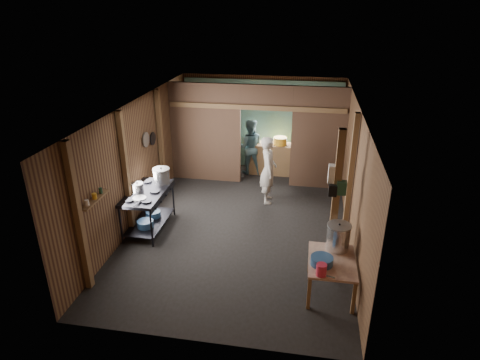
% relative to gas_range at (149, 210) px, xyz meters
% --- Properties ---
extents(floor, '(4.50, 7.00, 0.00)m').
position_rel_gas_range_xyz_m(floor, '(1.88, 0.58, -0.43)').
color(floor, black).
rests_on(floor, ground).
extents(ceiling, '(4.50, 7.00, 0.00)m').
position_rel_gas_range_xyz_m(ceiling, '(1.88, 0.58, 2.17)').
color(ceiling, '#2F2B28').
rests_on(ceiling, ground).
extents(wall_back, '(4.50, 0.00, 2.60)m').
position_rel_gas_range_xyz_m(wall_back, '(1.88, 4.08, 0.87)').
color(wall_back, brown).
rests_on(wall_back, ground).
extents(wall_front, '(4.50, 0.00, 2.60)m').
position_rel_gas_range_xyz_m(wall_front, '(1.88, -2.92, 0.87)').
color(wall_front, brown).
rests_on(wall_front, ground).
extents(wall_left, '(0.00, 7.00, 2.60)m').
position_rel_gas_range_xyz_m(wall_left, '(-0.37, 0.58, 0.87)').
color(wall_left, brown).
rests_on(wall_left, ground).
extents(wall_right, '(0.00, 7.00, 2.60)m').
position_rel_gas_range_xyz_m(wall_right, '(4.13, 0.58, 0.87)').
color(wall_right, brown).
rests_on(wall_right, ground).
extents(partition_left, '(1.85, 0.10, 2.60)m').
position_rel_gas_range_xyz_m(partition_left, '(0.55, 2.78, 0.87)').
color(partition_left, brown).
rests_on(partition_left, floor).
extents(partition_right, '(1.35, 0.10, 2.60)m').
position_rel_gas_range_xyz_m(partition_right, '(3.46, 2.78, 0.87)').
color(partition_right, brown).
rests_on(partition_right, floor).
extents(partition_header, '(1.30, 0.10, 0.60)m').
position_rel_gas_range_xyz_m(partition_header, '(2.13, 2.78, 1.87)').
color(partition_header, brown).
rests_on(partition_header, wall_back).
extents(turquoise_panel, '(4.40, 0.06, 2.50)m').
position_rel_gas_range_xyz_m(turquoise_panel, '(1.88, 4.02, 0.82)').
color(turquoise_panel, '#5E9C9B').
rests_on(turquoise_panel, wall_back).
extents(back_counter, '(1.20, 0.50, 0.85)m').
position_rel_gas_range_xyz_m(back_counter, '(2.18, 3.53, -0.01)').
color(back_counter, brown).
rests_on(back_counter, floor).
extents(wall_clock, '(0.20, 0.03, 0.20)m').
position_rel_gas_range_xyz_m(wall_clock, '(2.13, 3.98, 1.47)').
color(wall_clock, white).
rests_on(wall_clock, wall_back).
extents(post_left_a, '(0.10, 0.12, 2.60)m').
position_rel_gas_range_xyz_m(post_left_a, '(-0.30, -2.02, 0.87)').
color(post_left_a, brown).
rests_on(post_left_a, floor).
extents(post_left_b, '(0.10, 0.12, 2.60)m').
position_rel_gas_range_xyz_m(post_left_b, '(-0.30, -0.22, 0.87)').
color(post_left_b, brown).
rests_on(post_left_b, floor).
extents(post_left_c, '(0.10, 0.12, 2.60)m').
position_rel_gas_range_xyz_m(post_left_c, '(-0.30, 1.78, 0.87)').
color(post_left_c, brown).
rests_on(post_left_c, floor).
extents(post_right, '(0.10, 0.12, 2.60)m').
position_rel_gas_range_xyz_m(post_right, '(4.06, 0.38, 0.87)').
color(post_right, brown).
rests_on(post_right, floor).
extents(post_free, '(0.12, 0.12, 2.60)m').
position_rel_gas_range_xyz_m(post_free, '(3.73, -0.72, 0.87)').
color(post_free, brown).
rests_on(post_free, floor).
extents(cross_beam, '(4.40, 0.12, 0.12)m').
position_rel_gas_range_xyz_m(cross_beam, '(1.88, 2.73, 1.62)').
color(cross_beam, brown).
rests_on(cross_beam, wall_left).
extents(pan_lid_big, '(0.03, 0.34, 0.34)m').
position_rel_gas_range_xyz_m(pan_lid_big, '(-0.33, 0.98, 1.22)').
color(pan_lid_big, gray).
rests_on(pan_lid_big, wall_left).
extents(pan_lid_small, '(0.03, 0.30, 0.30)m').
position_rel_gas_range_xyz_m(pan_lid_small, '(-0.33, 1.38, 1.12)').
color(pan_lid_small, black).
rests_on(pan_lid_small, wall_left).
extents(wall_shelf, '(0.14, 0.80, 0.03)m').
position_rel_gas_range_xyz_m(wall_shelf, '(-0.27, -1.52, 0.97)').
color(wall_shelf, brown).
rests_on(wall_shelf, wall_left).
extents(jar_white, '(0.07, 0.07, 0.10)m').
position_rel_gas_range_xyz_m(jar_white, '(-0.27, -1.77, 1.03)').
color(jar_white, white).
rests_on(jar_white, wall_shelf).
extents(jar_yellow, '(0.08, 0.08, 0.10)m').
position_rel_gas_range_xyz_m(jar_yellow, '(-0.27, -1.52, 1.03)').
color(jar_yellow, gold).
rests_on(jar_yellow, wall_shelf).
extents(jar_green, '(0.06, 0.06, 0.10)m').
position_rel_gas_range_xyz_m(jar_green, '(-0.27, -1.30, 1.03)').
color(jar_green, '#214631').
rests_on(jar_green, wall_shelf).
extents(bag_white, '(0.22, 0.15, 0.32)m').
position_rel_gas_range_xyz_m(bag_white, '(3.68, -0.64, 1.35)').
color(bag_white, white).
rests_on(bag_white, post_free).
extents(bag_green, '(0.16, 0.12, 0.24)m').
position_rel_gas_range_xyz_m(bag_green, '(3.80, -0.78, 1.17)').
color(bag_green, '#214631').
rests_on(bag_green, post_free).
extents(bag_black, '(0.14, 0.10, 0.20)m').
position_rel_gas_range_xyz_m(bag_black, '(3.66, -0.80, 1.12)').
color(bag_black, black).
rests_on(bag_black, post_free).
extents(gas_range, '(0.75, 1.47, 0.87)m').
position_rel_gas_range_xyz_m(gas_range, '(0.00, 0.00, 0.00)').
color(gas_range, black).
rests_on(gas_range, floor).
extents(prep_table, '(0.76, 1.04, 0.61)m').
position_rel_gas_range_xyz_m(prep_table, '(3.71, -1.47, -0.13)').
color(prep_table, tan).
rests_on(prep_table, floor).
extents(stove_pot_large, '(0.42, 0.42, 0.36)m').
position_rel_gas_range_xyz_m(stove_pot_large, '(0.17, 0.45, 0.59)').
color(stove_pot_large, silver).
rests_on(stove_pot_large, gas_range).
extents(stove_pot_med, '(0.32, 0.32, 0.22)m').
position_rel_gas_range_xyz_m(stove_pot_med, '(-0.17, -0.05, 0.52)').
color(stove_pot_med, silver).
rests_on(stove_pot_med, gas_range).
extents(frying_pan, '(0.36, 0.53, 0.06)m').
position_rel_gas_range_xyz_m(frying_pan, '(0.00, -0.38, 0.46)').
color(frying_pan, gray).
rests_on(frying_pan, gas_range).
extents(blue_tub_front, '(0.34, 0.34, 0.14)m').
position_rel_gas_range_xyz_m(blue_tub_front, '(0.00, -0.23, -0.20)').
color(blue_tub_front, navy).
rests_on(blue_tub_front, gas_range).
extents(blue_tub_back, '(0.32, 0.32, 0.13)m').
position_rel_gas_range_xyz_m(blue_tub_back, '(0.00, 0.22, -0.20)').
color(blue_tub_back, navy).
rests_on(blue_tub_back, gas_range).
extents(stock_pot, '(0.51, 0.51, 0.47)m').
position_rel_gas_range_xyz_m(stock_pot, '(3.80, -1.10, 0.40)').
color(stock_pot, silver).
rests_on(stock_pot, prep_table).
extents(wash_basin, '(0.46, 0.46, 0.13)m').
position_rel_gas_range_xyz_m(wash_basin, '(3.54, -1.61, 0.25)').
color(wash_basin, navy).
rests_on(wash_basin, prep_table).
extents(pink_bucket, '(0.19, 0.19, 0.19)m').
position_rel_gas_range_xyz_m(pink_bucket, '(3.53, -1.90, 0.28)').
color(pink_bucket, '#CE2841').
rests_on(pink_bucket, prep_table).
extents(knife, '(0.30, 0.11, 0.01)m').
position_rel_gas_range_xyz_m(knife, '(3.59, -1.91, 0.19)').
color(knife, silver).
rests_on(knife, prep_table).
extents(yellow_tub, '(0.37, 0.37, 0.20)m').
position_rel_gas_range_xyz_m(yellow_tub, '(2.45, 3.53, 0.52)').
color(yellow_tub, gold).
rests_on(yellow_tub, back_counter).
extents(cook, '(0.48, 0.65, 1.62)m').
position_rel_gas_range_xyz_m(cook, '(2.32, 1.73, 0.38)').
color(cook, beige).
rests_on(cook, floor).
extents(worker_back, '(0.82, 0.68, 1.54)m').
position_rel_gas_range_xyz_m(worker_back, '(1.63, 3.43, 0.34)').
color(worker_back, slate).
rests_on(worker_back, floor).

